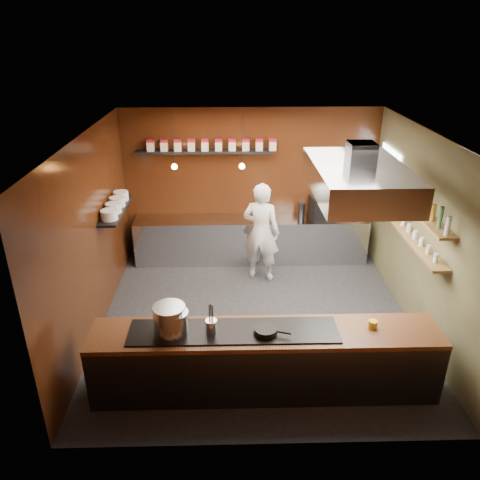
{
  "coord_description": "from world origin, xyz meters",
  "views": [
    {
      "loc": [
        -0.45,
        -6.39,
        4.39
      ],
      "look_at": [
        -0.27,
        0.4,
        1.25
      ],
      "focal_mm": 35.0,
      "sensor_mm": 36.0,
      "label": 1
    }
  ],
  "objects_px": {
    "stockpot_large": "(170,320)",
    "espresso_machine": "(322,208)",
    "stockpot_small": "(175,323)",
    "chef": "(261,232)",
    "extractor_hood": "(358,179)"
  },
  "relations": [
    {
      "from": "espresso_machine",
      "to": "chef",
      "type": "xyz_separation_m",
      "value": [
        -1.24,
        -0.71,
        -0.19
      ]
    },
    {
      "from": "extractor_hood",
      "to": "espresso_machine",
      "type": "bearing_deg",
      "value": 88.0
    },
    {
      "from": "stockpot_large",
      "to": "stockpot_small",
      "type": "height_order",
      "value": "stockpot_large"
    },
    {
      "from": "extractor_hood",
      "to": "chef",
      "type": "relative_size",
      "value": 1.07
    },
    {
      "from": "stockpot_large",
      "to": "espresso_machine",
      "type": "distance_m",
      "value": 4.56
    },
    {
      "from": "stockpot_small",
      "to": "espresso_machine",
      "type": "bearing_deg",
      "value": 56.53
    },
    {
      "from": "chef",
      "to": "extractor_hood",
      "type": "bearing_deg",
      "value": 140.67
    },
    {
      "from": "stockpot_large",
      "to": "stockpot_small",
      "type": "bearing_deg",
      "value": -13.31
    },
    {
      "from": "extractor_hood",
      "to": "stockpot_small",
      "type": "xyz_separation_m",
      "value": [
        -2.41,
        -1.25,
        -1.41
      ]
    },
    {
      "from": "espresso_machine",
      "to": "stockpot_small",
      "type": "bearing_deg",
      "value": -132.29
    },
    {
      "from": "extractor_hood",
      "to": "chef",
      "type": "bearing_deg",
      "value": 122.43
    },
    {
      "from": "stockpot_small",
      "to": "chef",
      "type": "relative_size",
      "value": 0.18
    },
    {
      "from": "stockpot_large",
      "to": "espresso_machine",
      "type": "xyz_separation_m",
      "value": [
        2.57,
        3.76,
        -0.01
      ]
    },
    {
      "from": "stockpot_small",
      "to": "stockpot_large",
      "type": "bearing_deg",
      "value": 166.69
    },
    {
      "from": "extractor_hood",
      "to": "stockpot_large",
      "type": "height_order",
      "value": "extractor_hood"
    }
  ]
}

